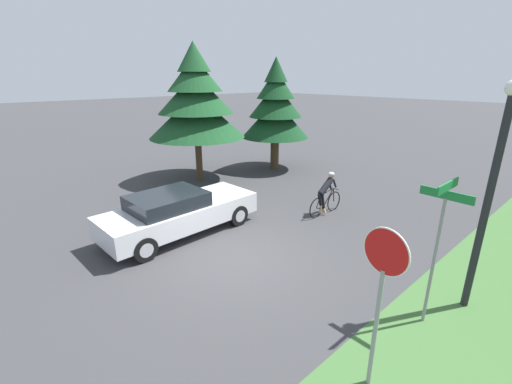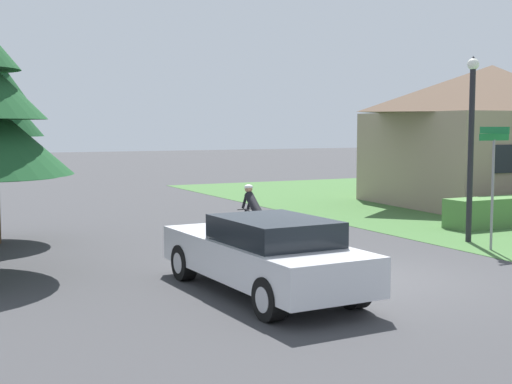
% 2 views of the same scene
% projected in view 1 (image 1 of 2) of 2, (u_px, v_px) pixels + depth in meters
% --- Properties ---
extents(ground_plane, '(140.00, 140.00, 0.00)m').
position_uv_depth(ground_plane, '(236.00, 259.00, 9.08)').
color(ground_plane, '#38383A').
extents(sedan_left_lane, '(1.96, 4.85, 1.37)m').
position_uv_depth(sedan_left_lane, '(178.00, 212.00, 10.35)').
color(sedan_left_lane, silver).
rests_on(sedan_left_lane, ground).
extents(cyclist, '(0.44, 1.72, 1.50)m').
position_uv_depth(cyclist, '(326.00, 195.00, 11.84)').
color(cyclist, black).
rests_on(cyclist, ground).
extents(stop_sign, '(0.71, 0.09, 2.69)m').
position_uv_depth(stop_sign, '(382.00, 279.00, 4.82)').
color(stop_sign, gray).
rests_on(stop_sign, ground).
extents(street_lamp, '(0.29, 0.29, 4.63)m').
position_uv_depth(street_lamp, '(492.00, 184.00, 6.41)').
color(street_lamp, black).
rests_on(street_lamp, ground).
extents(street_name_sign, '(0.90, 0.90, 2.89)m').
position_uv_depth(street_name_sign, '(440.00, 230.00, 6.17)').
color(street_name_sign, gray).
rests_on(street_name_sign, ground).
extents(conifer_tall_near, '(4.27, 4.27, 6.01)m').
position_uv_depth(conifer_tall_near, '(196.00, 102.00, 15.05)').
color(conifer_tall_near, '#4C3823').
rests_on(conifer_tall_near, ground).
extents(conifer_tall_far, '(3.37, 3.37, 5.50)m').
position_uv_depth(conifer_tall_far, '(275.00, 107.00, 17.05)').
color(conifer_tall_far, '#4C3823').
rests_on(conifer_tall_far, ground).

